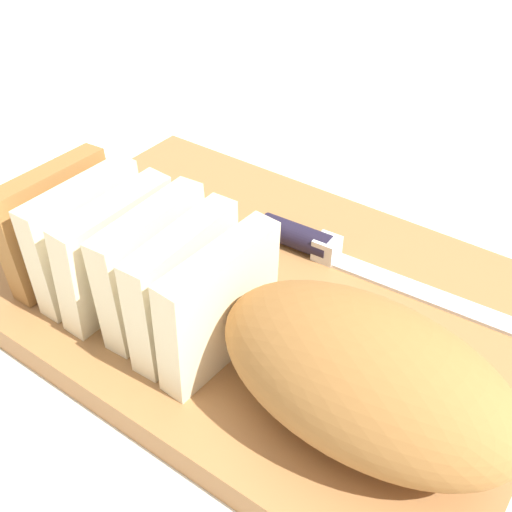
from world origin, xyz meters
TOP-DOWN VIEW (x-y plane):
  - ground_plane at (0.00, 0.00)m, footprint 3.00×3.00m
  - cutting_board at (0.00, 0.00)m, footprint 0.48×0.33m
  - bread_loaf at (-0.06, 0.08)m, footprint 0.39×0.12m
  - bread_knife at (-0.04, -0.06)m, footprint 0.30×0.03m
  - crumb_near_knife at (-0.00, 0.02)m, footprint 0.00×0.00m
  - crumb_near_loaf at (-0.06, 0.06)m, footprint 0.01×0.01m
  - crumb_stray_left at (-0.02, 0.06)m, footprint 0.00×0.00m
  - crumb_stray_right at (-0.02, 0.03)m, footprint 0.01×0.01m

SIDE VIEW (x-z plane):
  - ground_plane at x=0.00m, z-range 0.00..0.00m
  - cutting_board at x=0.00m, z-range 0.00..0.02m
  - crumb_near_knife at x=0.00m, z-range 0.02..0.03m
  - crumb_stray_left at x=-0.02m, z-range 0.02..0.03m
  - crumb_stray_right at x=-0.02m, z-range 0.02..0.03m
  - crumb_near_loaf at x=-0.06m, z-range 0.02..0.03m
  - bread_knife at x=-0.04m, z-range 0.02..0.04m
  - bread_loaf at x=-0.06m, z-range 0.02..0.12m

